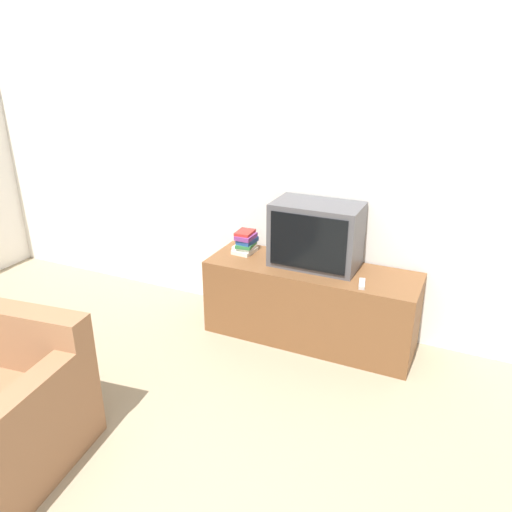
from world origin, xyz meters
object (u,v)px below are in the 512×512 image
television (316,235)px  book_stack (246,242)px  tv_stand (310,303)px  remote_on_stand (362,284)px

television → book_stack: television is taller
tv_stand → television: television is taller
television → remote_on_stand: size_ratio=4.21×
tv_stand → remote_on_stand: size_ratio=10.41×
television → tv_stand: bearing=-91.9°
book_stack → remote_on_stand: (1.00, -0.22, -0.07)m
tv_stand → television: bearing=88.1°
tv_stand → book_stack: book_stack is taller
tv_stand → book_stack: bearing=173.0°
television → remote_on_stand: 0.52m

